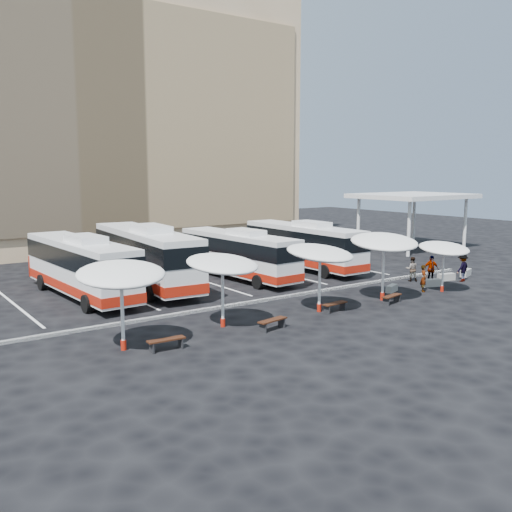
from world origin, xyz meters
TOP-DOWN VIEW (x-y plane):
  - ground at (0.00, 0.00)m, footprint 120.00×120.00m
  - sandstone_building at (0.00, 31.87)m, footprint 42.00×18.25m
  - service_canopy at (24.00, 10.00)m, footprint 10.00×8.00m
  - curb_divider at (0.00, 0.50)m, footprint 34.00×0.25m
  - bay_lines at (0.00, 8.00)m, footprint 24.15×12.00m
  - bus_0 at (-8.29, 7.71)m, footprint 3.14×11.89m
  - bus_1 at (-3.92, 8.24)m, footprint 3.67×12.94m
  - bus_2 at (2.42, 7.13)m, footprint 2.97×11.06m
  - bus_3 at (8.54, 7.49)m, footprint 2.77×11.58m
  - sunshade_0 at (-10.22, -3.25)m, footprint 4.38×4.41m
  - sunshade_1 at (-4.96, -2.64)m, footprint 4.05×4.09m
  - sunshade_2 at (0.75, -3.11)m, footprint 4.30×4.33m
  - sunshade_3 at (5.51, -3.20)m, footprint 5.03×5.05m
  - sunshade_4 at (10.28, -3.73)m, footprint 3.84×3.86m
  - wood_bench_0 at (-8.79, -4.33)m, footprint 1.63×0.51m
  - wood_bench_1 at (-3.34, -4.43)m, footprint 1.68×0.73m
  - wood_bench_2 at (1.43, -3.59)m, footprint 1.58×0.54m
  - wood_bench_3 at (5.29, -4.09)m, footprint 1.60×0.73m
  - conc_bench_0 at (7.68, -2.00)m, footprint 1.20×0.75m
  - conc_bench_1 at (11.05, -2.37)m, footprint 1.32×0.83m
  - conc_bench_2 at (13.53, -1.66)m, footprint 1.31×0.67m
  - conc_bench_3 at (15.99, -1.47)m, footprint 1.37×0.83m
  - passenger_0 at (9.32, -3.09)m, footprint 0.71×0.70m
  - passenger_1 at (11.41, -0.48)m, footprint 1.01×0.99m
  - passenger_2 at (11.94, -1.59)m, footprint 1.16×0.87m
  - passenger_3 at (14.08, -2.48)m, footprint 1.28×0.84m

SIDE VIEW (x-z plane):
  - ground at x=0.00m, z-range 0.00..0.00m
  - bay_lines at x=0.00m, z-range 0.00..0.01m
  - curb_divider at x=0.00m, z-range 0.00..0.15m
  - conc_bench_0 at x=7.68m, z-range 0.00..0.43m
  - conc_bench_1 at x=11.05m, z-range 0.00..0.47m
  - conc_bench_2 at x=13.53m, z-range 0.00..0.47m
  - conc_bench_3 at x=15.99m, z-range 0.00..0.49m
  - wood_bench_3 at x=5.29m, z-range 0.13..0.60m
  - wood_bench_2 at x=1.43m, z-range 0.13..0.60m
  - wood_bench_0 at x=-8.79m, z-range 0.13..0.63m
  - wood_bench_1 at x=-3.34m, z-range 0.13..0.63m
  - passenger_1 at x=11.41m, z-range 0.00..1.65m
  - passenger_0 at x=9.32m, z-range 0.00..1.66m
  - passenger_2 at x=11.94m, z-range 0.00..1.83m
  - passenger_3 at x=14.08m, z-range 0.00..1.86m
  - bus_2 at x=2.42m, z-range 0.04..3.52m
  - bus_3 at x=8.54m, z-range 0.04..3.71m
  - bus_0 at x=-8.29m, z-range 0.04..3.78m
  - bus_1 at x=-3.92m, z-range 0.04..4.10m
  - sunshade_4 at x=10.28m, z-range 1.10..4.24m
  - sunshade_1 at x=-4.96m, z-range 1.25..4.82m
  - sunshade_2 at x=0.75m, z-range 1.28..4.96m
  - sunshade_0 at x=-10.22m, z-range 1.32..5.09m
  - sunshade_3 at x=5.51m, z-range 1.38..5.34m
  - service_canopy at x=24.00m, z-range 2.27..7.47m
  - sandstone_building at x=0.00m, z-range -2.17..27.43m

